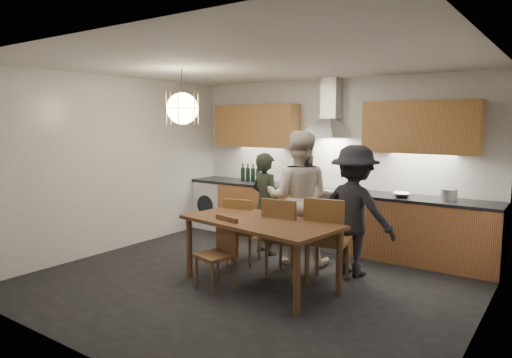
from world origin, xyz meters
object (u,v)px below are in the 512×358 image
Objects in this scene: person_mid at (298,198)px; person_right at (354,211)px; person_left at (266,203)px; mixing_bowl at (402,195)px; wine_bottles at (253,173)px; stock_pot at (449,195)px; chair_back_left at (241,227)px; dining_table at (260,228)px; chair_front at (220,248)px.

person_mid is 0.81m from person_right.
person_left is at bearing 1.05° from person_right.
mixing_bowl is 0.52× the size of wine_bottles.
person_mid is at bearing -149.98° from stock_pot.
person_mid reaches higher than stock_pot.
person_mid is 1.10× the size of person_right.
stock_pot is (0.90, 0.98, 0.15)m from person_right.
person_mid is 8.73× the size of stock_pot.
chair_back_left is 3.50× the size of mixing_bowl.
person_left is (-0.03, 0.65, 0.22)m from chair_back_left.
chair_back_left is 1.52m from person_right.
stock_pot reaches higher than dining_table.
person_left reaches higher than chair_back_left.
person_left reaches higher than dining_table.
wine_bottles is at bearing 177.53° from mixing_bowl.
stock_pot is (1.65, 1.99, 0.28)m from dining_table.
person_right reaches higher than chair_front.
mixing_bowl is (1.37, 2.26, 0.45)m from chair_front.
person_mid is 1.80m from wine_bottles.
dining_table is 1.33m from person_left.
dining_table is 2.34× the size of chair_front.
person_left is at bearing 129.04° from dining_table.
person_left reaches higher than chair_front.
dining_table is at bearing 136.01° from person_left.
stock_pot is at bearing 63.61° from chair_front.
dining_table is at bearing 59.98° from person_right.
chair_front is 1.56m from person_left.
stock_pot is at bearing 8.12° from mixing_bowl.
dining_table is 2.56m from wine_bottles.
person_left is 2.94× the size of wine_bottles.
stock_pot is at bearing -159.74° from chair_back_left.
chair_front is 1.76m from person_right.
dining_table is 7.56× the size of mixing_bowl.
person_left is 1.44m from person_right.
chair_front is at bearing 118.98° from person_left.
chair_front is 3.09m from stock_pot.
person_mid is at bearing -152.30° from chair_back_left.
mixing_bowl reaches higher than chair_back_left.
stock_pot is at bearing -172.88° from person_mid.
mixing_bowl is (1.12, 0.90, 0.03)m from person_mid.
person_right is 2.51m from wine_bottles.
chair_front reaches higher than dining_table.
person_right is at bearing -172.74° from chair_back_left.
dining_table is 0.52m from chair_front.
chair_front is at bearing 56.63° from person_mid.
mixing_bowl is at bearing -171.88° from stock_pot.
person_mid is 6.92× the size of mixing_bowl.
chair_back_left is 0.69m from person_left.
dining_table is at bearing -129.62° from stock_pot.
dining_table is 2.19m from mixing_bowl.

